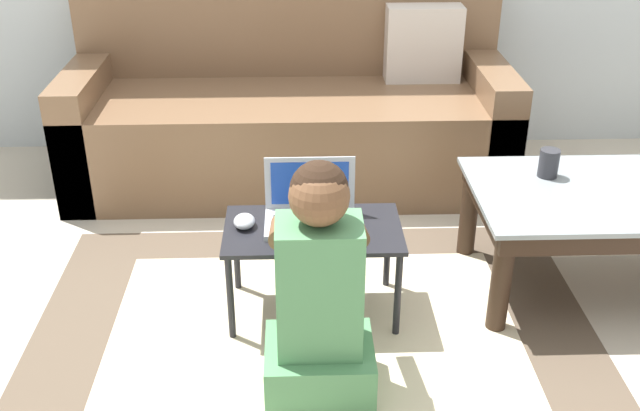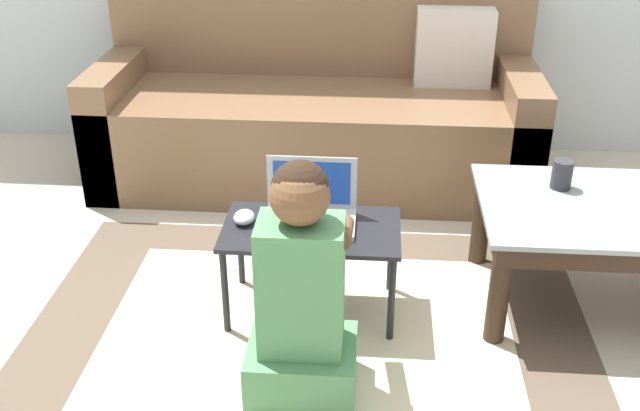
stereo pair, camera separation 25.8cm
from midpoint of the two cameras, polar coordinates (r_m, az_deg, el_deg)
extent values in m
plane|color=beige|center=(2.73, -2.13, -8.42)|extent=(16.00, 16.00, 0.00)
cube|color=brown|center=(2.58, -3.30, -10.78)|extent=(1.96, 1.60, 0.01)
cube|color=beige|center=(2.58, -3.30, -10.69)|extent=(1.41, 1.15, 0.00)
cube|color=brown|center=(3.63, -4.36, 5.24)|extent=(2.05, 0.80, 0.45)
cube|color=brown|center=(3.79, -4.45, 13.49)|extent=(2.05, 0.18, 0.47)
cube|color=brown|center=(3.77, -18.99, 5.68)|extent=(0.16, 0.80, 0.58)
cube|color=brown|center=(3.69, 10.55, 6.28)|extent=(0.16, 0.80, 0.58)
cube|color=beige|center=(3.68, 5.85, 12.14)|extent=(0.36, 0.14, 0.36)
cube|color=gray|center=(2.87, 20.69, 0.89)|extent=(1.18, 0.62, 0.02)
cube|color=black|center=(2.89, 20.54, 0.12)|extent=(1.13, 0.60, 0.07)
cylinder|color=black|center=(2.60, 10.88, -5.83)|extent=(0.07, 0.07, 0.39)
cylinder|color=black|center=(3.03, 8.93, -0.49)|extent=(0.07, 0.07, 0.39)
cube|color=black|center=(2.57, -3.42, -1.95)|extent=(0.61, 0.35, 0.02)
cylinder|color=black|center=(2.56, -9.74, -7.10)|extent=(0.02, 0.02, 0.33)
cylinder|color=black|center=(2.54, 3.04, -6.94)|extent=(0.02, 0.02, 0.33)
cylinder|color=black|center=(2.81, -9.03, -3.59)|extent=(0.02, 0.02, 0.33)
cylinder|color=black|center=(2.79, 2.54, -3.42)|extent=(0.02, 0.02, 0.33)
cube|color=#B7BCC6|center=(2.57, -3.59, -1.45)|extent=(0.31, 0.21, 0.02)
cube|color=#28282D|center=(2.55, -3.60, -1.43)|extent=(0.26, 0.12, 0.00)
cube|color=#B7BCC6|center=(2.61, -3.61, 1.67)|extent=(0.31, 0.01, 0.19)
cube|color=#1E47B7|center=(2.61, -3.61, 1.63)|extent=(0.27, 0.00, 0.16)
ellipsoid|color=#B2B7C1|center=(2.58, -8.64, -1.27)|extent=(0.07, 0.09, 0.04)
cube|color=#518E5B|center=(2.36, -3.25, -12.37)|extent=(0.33, 0.27, 0.17)
cube|color=#518E5B|center=(2.18, -3.46, -6.35)|extent=(0.25, 0.18, 0.42)
sphere|color=brown|center=(2.03, -3.69, 0.62)|extent=(0.17, 0.17, 0.17)
sphere|color=black|center=(2.03, -3.70, 1.13)|extent=(0.16, 0.16, 0.16)
cylinder|color=brown|center=(2.24, -6.45, -2.05)|extent=(0.06, 0.27, 0.14)
cylinder|color=brown|center=(2.23, -0.50, -1.96)|extent=(0.06, 0.27, 0.14)
cylinder|color=#2D2D33|center=(2.85, 14.60, 3.08)|extent=(0.07, 0.07, 0.11)
camera|label=1|loc=(0.13, -92.86, -1.50)|focal=42.00mm
camera|label=2|loc=(0.13, 87.14, 1.50)|focal=42.00mm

